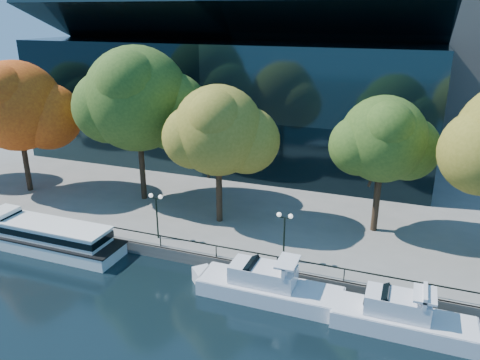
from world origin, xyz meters
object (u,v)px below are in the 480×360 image
at_px(cruiser_far, 396,316).
at_px(tree_4, 385,141).
at_px(tour_boat, 41,234).
at_px(lamp_1, 156,206).
at_px(tree_1, 18,108).
at_px(tree_2, 139,101).
at_px(cruiser_near, 264,285).
at_px(tree_3, 220,133).
at_px(lamp_2, 284,226).

bearing_deg(cruiser_far, tree_4, 101.35).
height_order(tour_boat, cruiser_far, cruiser_far).
xyz_separation_m(tree_4, lamp_1, (-17.27, -8.05, -5.18)).
height_order(tree_1, tree_4, tree_1).
height_order(cruiser_far, tree_2, tree_2).
xyz_separation_m(cruiser_near, cruiser_far, (9.03, -0.43, 0.01)).
bearing_deg(tour_boat, tree_1, 136.90).
height_order(tree_2, tree_3, tree_2).
bearing_deg(cruiser_far, tree_1, 166.25).
bearing_deg(tree_4, cruiser_far, -78.65).
bearing_deg(tree_1, tour_boat, -43.10).
bearing_deg(lamp_1, cruiser_near, -19.76).
distance_m(cruiser_far, lamp_1, 20.42).
height_order(tree_3, tree_4, tree_3).
distance_m(cruiser_far, tree_3, 20.36).
distance_m(tree_1, lamp_2, 30.80).
height_order(cruiser_far, lamp_2, lamp_2).
bearing_deg(cruiser_near, tour_boat, 178.91).
xyz_separation_m(cruiser_near, lamp_2, (0.37, 3.85, 2.96)).
bearing_deg(tree_2, cruiser_near, -34.34).
distance_m(tree_2, lamp_2, 19.72).
distance_m(tree_2, tree_3, 9.88).
relative_size(cruiser_near, tree_2, 0.74).
height_order(tree_1, tree_3, tree_1).
bearing_deg(tree_4, lamp_1, -155.01).
bearing_deg(tree_3, cruiser_near, -51.75).
bearing_deg(cruiser_far, lamp_1, 167.76).
height_order(tour_boat, lamp_1, lamp_1).
bearing_deg(lamp_2, tour_boat, -170.44).
relative_size(tree_1, tree_2, 0.90).
distance_m(tour_boat, tree_3, 17.69).
xyz_separation_m(cruiser_near, tree_3, (-7.02, 8.90, 8.38)).
height_order(cruiser_far, tree_1, tree_1).
height_order(tree_2, lamp_1, tree_2).
relative_size(tour_boat, tree_3, 1.26).
bearing_deg(cruiser_near, lamp_1, 160.24).
distance_m(tree_1, lamp_1, 20.28).
relative_size(tree_2, lamp_1, 3.82).
bearing_deg(lamp_1, tree_4, 24.99).
height_order(tour_boat, tree_4, tree_4).
xyz_separation_m(cruiser_near, tree_2, (-16.46, 11.24, 10.10)).
xyz_separation_m(tree_3, tree_4, (13.57, 3.00, -0.24)).
bearing_deg(tree_4, cruiser_near, -118.83).
relative_size(cruiser_near, cruiser_far, 1.14).
relative_size(tree_1, tree_3, 1.10).
height_order(tree_2, tree_4, tree_2).
distance_m(lamp_1, lamp_2, 11.09).
xyz_separation_m(cruiser_near, tree_1, (-29.40, 8.97, 8.98)).
height_order(tree_1, lamp_1, tree_1).
bearing_deg(cruiser_near, cruiser_far, -2.74).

